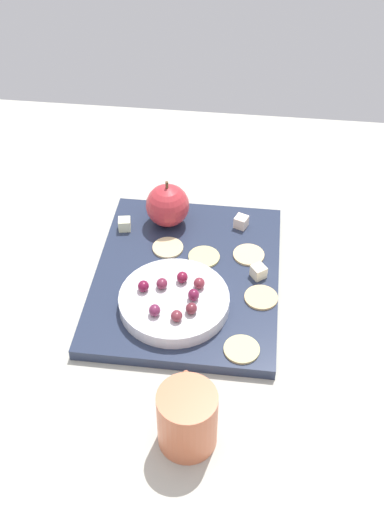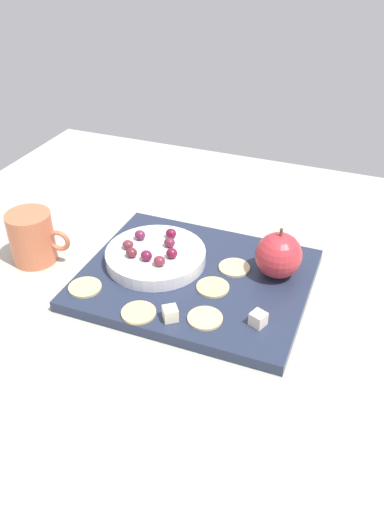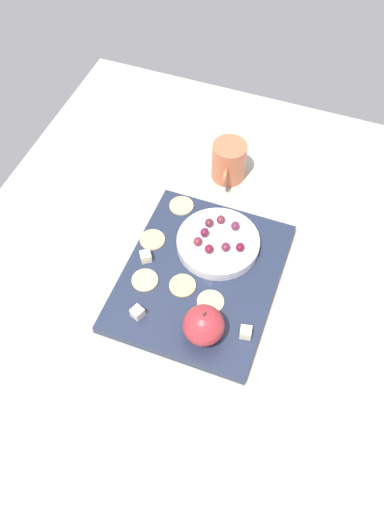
{
  "view_description": "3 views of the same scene",
  "coord_description": "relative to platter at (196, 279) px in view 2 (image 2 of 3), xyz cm",
  "views": [
    {
      "loc": [
        -69.9,
        -10.51,
        76.63
      ],
      "look_at": [
        2.63,
        -1.72,
        9.4
      ],
      "focal_mm": 44.08,
      "sensor_mm": 36.0,
      "label": 1
    },
    {
      "loc": [
        26.19,
        -64.07,
        56.56
      ],
      "look_at": [
        1.81,
        -2.35,
        10.89
      ],
      "focal_mm": 36.41,
      "sensor_mm": 36.0,
      "label": 2
    },
    {
      "loc": [
        55.34,
        17.06,
        94.24
      ],
      "look_at": [
        1.24,
        -3.04,
        10.69
      ],
      "focal_mm": 37.42,
      "sensor_mm": 36.0,
      "label": 3
    }
  ],
  "objects": [
    {
      "name": "grape_3",
      "position": [
        -11.44,
        3.24,
        3.98
      ],
      "size": [
        1.89,
        1.7,
        1.71
      ],
      "primitive_type": "ellipsoid",
      "color": "#692343",
      "rests_on": "serving_dish"
    },
    {
      "name": "cup",
      "position": [
        -28.47,
        -3.68,
        3.61
      ],
      "size": [
        10.76,
        7.58,
        9.1
      ],
      "color": "#D16C47",
      "rests_on": "table"
    },
    {
      "name": "cracker_2",
      "position": [
        5.33,
        3.9,
        1.14
      ],
      "size": [
        5.16,
        5.16,
        0.4
      ],
      "primitive_type": "cylinder",
      "color": "#D1B989",
      "rests_on": "platter"
    },
    {
      "name": "serving_dish",
      "position": [
        -7.53,
        0.81,
        2.03
      ],
      "size": [
        16.72,
        16.72,
        2.18
      ],
      "primitive_type": "cylinder",
      "color": "silver",
      "rests_on": "platter"
    },
    {
      "name": "cheese_cube_1",
      "position": [
        9.55,
        12.07,
        1.97
      ],
      "size": [
        2.38,
        2.38,
        2.05
      ],
      "primitive_type": "cube",
      "rotation": [
        0.0,
        0.0,
        0.18
      ],
      "color": "#F4F4C3",
      "rests_on": "platter"
    },
    {
      "name": "cracker_0",
      "position": [
        -14.79,
        -9.72,
        1.14
      ],
      "size": [
        5.16,
        5.16,
        0.4
      ],
      "primitive_type": "cylinder",
      "color": "#D1C384",
      "rests_on": "platter"
    },
    {
      "name": "grape_4",
      "position": [
        -10.4,
        -1.99,
        3.92
      ],
      "size": [
        1.89,
        1.7,
        1.6
      ],
      "primitive_type": "ellipsoid",
      "color": "maroon",
      "rests_on": "serving_dish"
    },
    {
      "name": "cracker_1",
      "position": [
        5.22,
        -9.64,
        1.14
      ],
      "size": [
        5.16,
        5.16,
        0.4
      ],
      "primitive_type": "cylinder",
      "color": "#DFBF89",
      "rests_on": "platter"
    },
    {
      "name": "cheese_cube_2",
      "position": [
        0.52,
        -11.41,
        1.97
      ],
      "size": [
        2.87,
        2.87,
        2.05
      ],
      "primitive_type": "cube",
      "rotation": [
        0.0,
        0.0,
        0.65
      ],
      "color": "#F9EDC4",
      "rests_on": "platter"
    },
    {
      "name": "grape_1",
      "position": [
        -7.71,
        -2.0,
        4.01
      ],
      "size": [
        1.89,
        1.7,
        1.78
      ],
      "primitive_type": "ellipsoid",
      "color": "maroon",
      "rests_on": "serving_dish"
    },
    {
      "name": "grape_6",
      "position": [
        -5.16,
        -2.54,
        3.96
      ],
      "size": [
        1.89,
        1.7,
        1.68
      ],
      "primitive_type": "ellipsoid",
      "color": "maroon",
      "rests_on": "serving_dish"
    },
    {
      "name": "platter",
      "position": [
        0.0,
        0.0,
        0.0
      ],
      "size": [
        36.04,
        29.34,
        1.88
      ],
      "primitive_type": "cube",
      "color": "#252E45",
      "rests_on": "table"
    },
    {
      "name": "cheese_cube_0",
      "position": [
        12.62,
        -7.88,
        1.97
      ],
      "size": [
        2.66,
        2.66,
        2.05
      ],
      "primitive_type": "cube",
      "rotation": [
        0.0,
        0.0,
        1.19
      ],
      "color": "#F9E1CA",
      "rests_on": "platter"
    },
    {
      "name": "table",
      "position": [
        -1.89,
        0.99,
        -3.19
      ],
      "size": [
        112.14,
        102.61,
        4.49
      ],
      "primitive_type": "cube",
      "color": "#B1B0A3",
      "rests_on": "ground"
    },
    {
      "name": "grape_7",
      "position": [
        -12.05,
        -0.05,
        3.89
      ],
      "size": [
        1.89,
        1.7,
        1.53
      ],
      "primitive_type": "ellipsoid",
      "color": "maroon",
      "rests_on": "serving_dish"
    },
    {
      "name": "cracker_3",
      "position": [
        3.81,
        -2.36,
        1.14
      ],
      "size": [
        5.16,
        5.16,
        0.4
      ],
      "primitive_type": "cylinder",
      "color": "#D6C57E",
      "rests_on": "platter"
    },
    {
      "name": "grape_5",
      "position": [
        -5.87,
        3.06,
        3.92
      ],
      "size": [
        1.89,
        1.7,
        1.59
      ],
      "primitive_type": "ellipsoid",
      "color": "maroon",
      "rests_on": "serving_dish"
    },
    {
      "name": "grape_2",
      "position": [
        -6.76,
        5.73,
        3.94
      ],
      "size": [
        1.89,
        1.7,
        1.64
      ],
      "primitive_type": "ellipsoid",
      "color": "maroon",
      "rests_on": "serving_dish"
    },
    {
      "name": "apple_whole",
      "position": [
        12.2,
        4.89,
        4.68
      ],
      "size": [
        7.49,
        7.49,
        7.49
      ],
      "primitive_type": "sphere",
      "color": "#B92F37",
      "rests_on": "platter"
    },
    {
      "name": "apple_stem",
      "position": [
        12.2,
        4.89,
        9.03
      ],
      "size": [
        0.5,
        0.5,
        1.2
      ],
      "primitive_type": "cylinder",
      "color": "brown",
      "rests_on": "apple_whole"
    },
    {
      "name": "cracker_4",
      "position": [
        -4.3,
        -12.05,
        1.14
      ],
      "size": [
        5.16,
        5.16,
        0.4
      ],
      "primitive_type": "cylinder",
      "color": "#E1BD80",
      "rests_on": "platter"
    },
    {
      "name": "grape_0",
      "position": [
        -4.21,
        0.17,
        3.98
      ],
      "size": [
        1.89,
        1.7,
        1.71
      ],
      "primitive_type": "ellipsoid",
      "color": "maroon",
      "rests_on": "serving_dish"
    }
  ]
}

